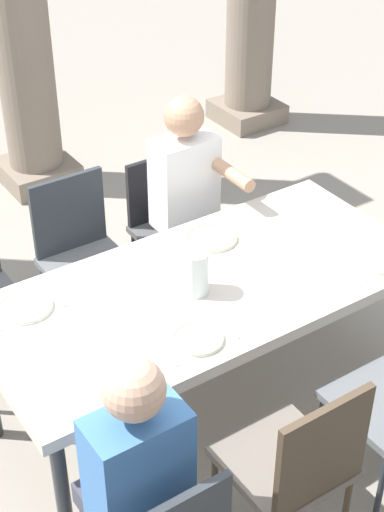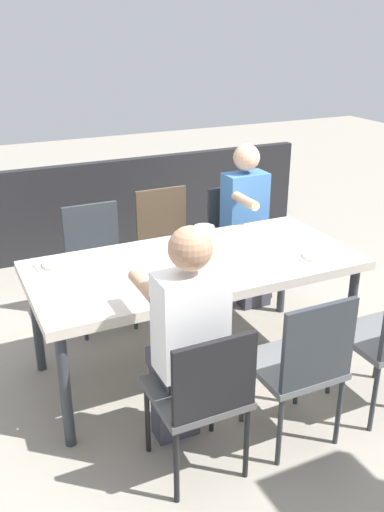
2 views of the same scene
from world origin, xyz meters
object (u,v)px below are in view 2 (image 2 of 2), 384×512
at_px(chair_west_south, 237,233).
at_px(plate_0, 321,256).
at_px(diner_man_white, 248,220).
at_px(plate_3, 61,263).
at_px(chair_mid_south, 167,241).
at_px(water_pitcher, 204,244).
at_px(chair_mid_north, 302,362).
at_px(chair_east_south, 97,255).
at_px(diner_woman_green, 185,337).
at_px(dining_table, 195,270).
at_px(plate_2, 179,284).
at_px(plate_1, 208,238).
at_px(chair_east_north, 202,392).

relative_size(chair_west_south, plate_0, 3.73).
height_order(diner_man_white, plate_3, diner_man_white).
height_order(chair_mid_south, water_pitcher, water_pitcher).
height_order(chair_mid_north, plate_3, chair_mid_north).
height_order(chair_east_south, diner_woman_green, diner_woman_green).
distance_m(dining_table, chair_mid_south, 0.93).
height_order(plate_2, plate_3, same).
bearing_deg(plate_2, plate_1, -129.18).
relative_size(chair_east_south, plate_3, 3.81).
xyz_separation_m(chair_mid_north, plate_2, (0.42, -0.62, 0.26)).
xyz_separation_m(chair_east_south, plate_1, (-0.63, 0.58, 0.24)).
height_order(dining_table, plate_2, plate_2).
relative_size(dining_table, diner_woman_green, 1.57).
bearing_deg(chair_mid_north, diner_woman_green, -19.56).
xyz_separation_m(plate_1, plate_3, (1.01, 0.00, -0.00)).
bearing_deg(chair_east_north, plate_0, -151.65).
height_order(plate_0, plate_3, same).
height_order(dining_table, chair_east_south, chair_east_south).
xyz_separation_m(dining_table, plate_0, (-0.75, 0.28, 0.07)).
xyz_separation_m(chair_mid_south, diner_man_white, (-0.62, 0.18, 0.14)).
relative_size(chair_west_south, plate_2, 3.58).
bearing_deg(chair_east_north, water_pitcher, -116.51).
relative_size(diner_man_white, plate_1, 6.00).
relative_size(dining_table, diner_man_white, 1.60).
bearing_deg(plate_1, dining_table, 51.51).
relative_size(diner_woman_green, plate_2, 5.26).
bearing_deg(plate_1, plate_2, 50.82).
relative_size(chair_east_south, diner_woman_green, 0.69).
relative_size(chair_east_north, chair_east_south, 0.96).
distance_m(chair_east_north, diner_man_white, 2.01).
relative_size(chair_mid_north, chair_east_south, 1.01).
height_order(chair_east_north, chair_east_south, chair_east_south).
relative_size(chair_mid_south, diner_man_white, 0.74).
bearing_deg(diner_man_white, water_pitcher, 43.53).
bearing_deg(plate_1, chair_mid_south, -84.27).
bearing_deg(dining_table, plate_1, -128.49).
relative_size(plate_1, plate_2, 0.86).
xyz_separation_m(chair_mid_north, chair_east_south, (0.57, -1.79, 0.02)).
xyz_separation_m(plate_2, plate_3, (0.53, -0.58, 0.00)).
distance_m(chair_east_south, plate_3, 0.74).
xyz_separation_m(dining_table, diner_man_white, (-0.81, -0.72, -0.02)).
bearing_deg(dining_table, water_pitcher, -163.69).
distance_m(chair_mid_north, plate_2, 0.79).
height_order(dining_table, plate_1, plate_1).
height_order(dining_table, plate_0, plate_0).
xyz_separation_m(chair_mid_south, plate_1, (-0.06, 0.59, 0.23)).
xyz_separation_m(chair_west_south, plate_2, (1.04, 1.17, 0.25)).
height_order(chair_east_south, diner_man_white, diner_man_white).
height_order(chair_mid_north, plate_2, chair_mid_north).
xyz_separation_m(diner_woman_green, plate_2, (-0.16, -0.42, 0.07)).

